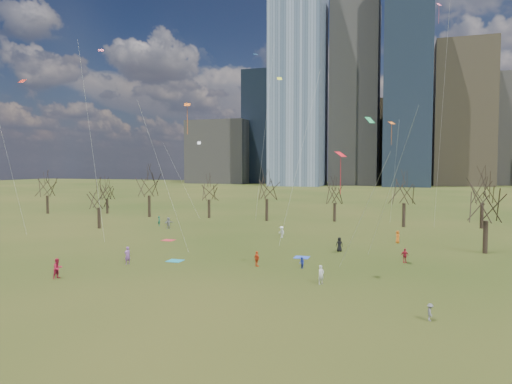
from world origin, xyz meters
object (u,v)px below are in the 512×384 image
(blanket_navy, at_px, (302,257))
(person_2, at_px, (58,268))
(person_4, at_px, (257,259))
(blanket_teal, at_px, (175,261))
(blanket_crimson, at_px, (168,240))
(person_1, at_px, (321,275))

(blanket_navy, bearing_deg, person_2, -139.74)
(blanket_navy, height_order, person_4, person_4)
(blanket_teal, bearing_deg, person_2, -122.56)
(blanket_crimson, xyz_separation_m, person_4, (16.42, -11.62, 0.76))
(person_4, bearing_deg, blanket_navy, -79.34)
(blanket_teal, distance_m, person_4, 9.17)
(blanket_crimson, bearing_deg, person_4, -35.29)
(person_2, bearing_deg, person_4, -44.59)
(blanket_navy, bearing_deg, person_1, -69.37)
(blanket_crimson, distance_m, person_2, 21.88)
(blanket_teal, relative_size, blanket_crimson, 1.00)
(blanket_teal, height_order, person_2, person_2)
(person_1, xyz_separation_m, person_2, (-22.92, -5.41, 0.11))
(blanket_teal, height_order, blanket_navy, same)
(blanket_teal, relative_size, person_1, 0.98)
(blanket_navy, xyz_separation_m, person_2, (-18.92, -16.02, 0.91))
(person_2, distance_m, person_4, 18.62)
(blanket_navy, distance_m, person_1, 11.37)
(person_1, height_order, person_2, person_2)
(blanket_teal, xyz_separation_m, blanket_crimson, (-7.29, 11.77, 0.00))
(blanket_crimson, height_order, person_2, person_2)
(blanket_navy, xyz_separation_m, person_4, (-3.35, -5.80, 0.76))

